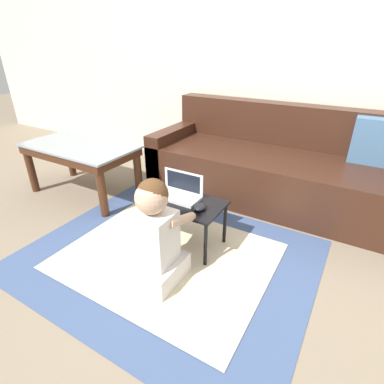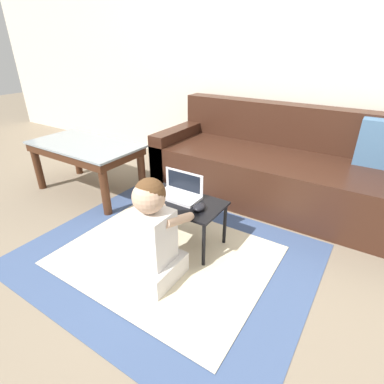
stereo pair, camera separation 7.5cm
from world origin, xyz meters
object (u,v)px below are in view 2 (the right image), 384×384
coffee_table (86,151)px  person_seated (152,235)px  laptop (179,193)px  computer_mouse (199,207)px  couch (280,169)px  laptop_desk (182,206)px

coffee_table → person_seated: person_seated is taller
laptop → computer_mouse: size_ratio=3.09×
couch → coffee_table: size_ratio=2.14×
coffee_table → laptop_desk: size_ratio=1.83×
laptop_desk → computer_mouse: size_ratio=5.69×
person_seated → computer_mouse: bearing=72.7°
couch → person_seated: 1.48m
laptop → computer_mouse: laptop is taller
computer_mouse → coffee_table: bearing=169.9°
coffee_table → computer_mouse: bearing=-10.1°
coffee_table → laptop_desk: (1.22, -0.20, -0.11)m
couch → laptop_desk: (-0.34, -1.06, 0.02)m
laptop → person_seated: person_seated is taller
coffee_table → person_seated: bearing=-24.9°
coffee_table → computer_mouse: (1.39, -0.25, -0.04)m
laptop_desk → laptop: size_ratio=1.84×
person_seated → coffee_table: bearing=155.1°
coffee_table → computer_mouse: coffee_table is taller
couch → laptop_desk: 1.11m
couch → person_seated: (-0.29, -1.45, 0.02)m
laptop → person_seated: (0.10, -0.42, -0.07)m
coffee_table → computer_mouse: 1.41m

